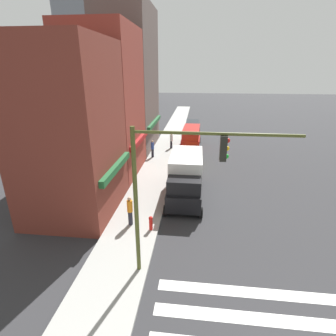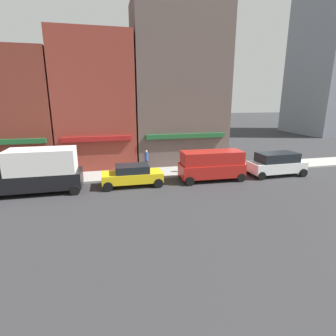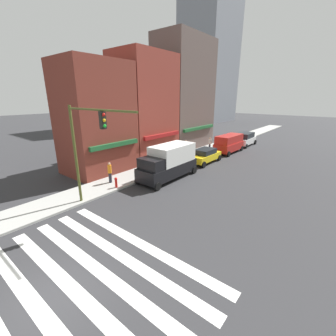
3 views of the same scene
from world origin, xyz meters
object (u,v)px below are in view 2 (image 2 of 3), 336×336
Objects in this scene: sedan_yellow at (132,175)px; box_truck_black at (35,170)px; van_red at (212,164)px; pedestrian_white_shirt at (189,161)px; suv_white at (277,163)px; pedestrian_blue_shirt at (146,160)px.

box_truck_black is at bearing -179.41° from sedan_yellow.
van_red is 2.86× the size of pedestrian_white_shirt.
sedan_yellow is 12.10m from suv_white.
suv_white is at bearing 9.91° from pedestrian_white_shirt.
pedestrian_blue_shirt is (-3.44, 1.56, 0.00)m from pedestrian_white_shirt.
pedestrian_white_shirt is 1.00× the size of pedestrian_blue_shirt.
pedestrian_blue_shirt is at bearing 24.73° from box_truck_black.
sedan_yellow is 0.93× the size of suv_white.
van_red reaches higher than sedan_yellow.
box_truck_black reaches higher than pedestrian_white_shirt.
sedan_yellow is 6.27m from van_red.
van_red is at bearing -34.71° from pedestrian_white_shirt.
pedestrian_blue_shirt is at bearing 158.77° from suv_white.
suv_white is (12.10, 0.00, 0.19)m from sedan_yellow.
pedestrian_white_shirt is (5.08, 2.22, 0.23)m from sedan_yellow.
box_truck_black reaches higher than suv_white.
suv_white is at bearing 1.67° from van_red.
box_truck_black is 3.50× the size of pedestrian_white_shirt.
pedestrian_blue_shirt is (8.21, 3.78, -0.51)m from box_truck_black.
van_red is 2.52m from pedestrian_white_shirt.
sedan_yellow is at bearing 178.65° from suv_white.
box_truck_black is 9.06m from pedestrian_blue_shirt.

